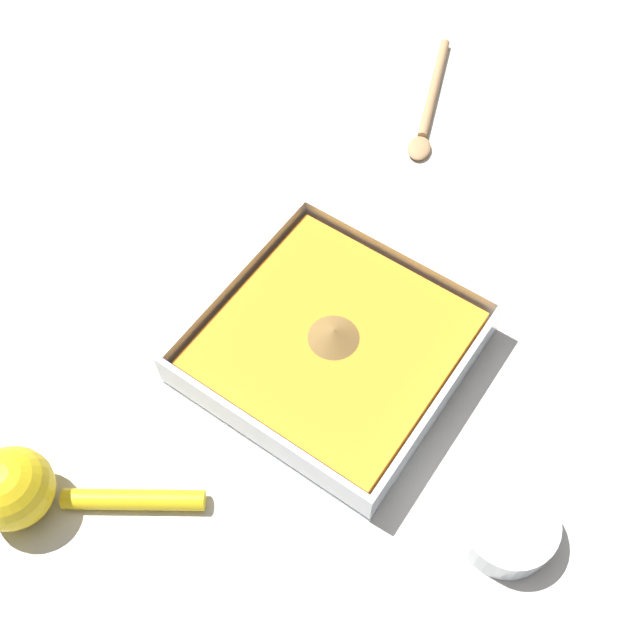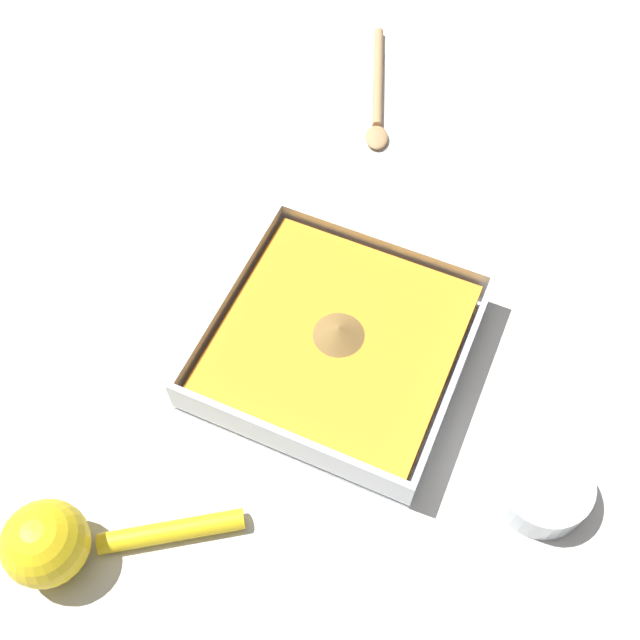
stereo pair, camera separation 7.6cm
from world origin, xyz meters
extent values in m
plane|color=beige|center=(0.00, 0.00, 0.00)|extent=(4.00, 4.00, 0.00)
cube|color=silver|center=(-0.01, 0.02, 0.00)|extent=(0.25, 0.25, 0.01)
cube|color=silver|center=(-0.01, 0.14, 0.03)|extent=(0.25, 0.01, 0.04)
cube|color=silver|center=(-0.01, -0.10, 0.03)|extent=(0.25, 0.01, 0.04)
cube|color=silver|center=(0.11, 0.02, 0.03)|extent=(0.01, 0.24, 0.04)
cube|color=silver|center=(-0.13, 0.02, 0.03)|extent=(0.01, 0.24, 0.04)
cube|color=orange|center=(-0.01, 0.02, 0.02)|extent=(0.23, 0.23, 0.03)
cone|color=brown|center=(-0.01, 0.02, 0.05)|extent=(0.05, 0.05, 0.01)
cylinder|color=silver|center=(0.22, -0.04, 0.02)|extent=(0.09, 0.09, 0.04)
cylinder|color=brown|center=(0.22, -0.04, 0.01)|extent=(0.08, 0.08, 0.02)
sphere|color=yellow|center=(-0.16, -0.26, 0.04)|extent=(0.07, 0.07, 0.07)
cylinder|color=yellow|center=(-0.07, -0.21, 0.01)|extent=(0.12, 0.09, 0.02)
ellipsoid|color=tan|center=(-0.09, 0.32, 0.01)|extent=(0.04, 0.05, 0.01)
cylinder|color=tan|center=(-0.12, 0.43, 0.01)|extent=(0.08, 0.17, 0.01)
camera|label=1|loc=(0.19, -0.29, 0.67)|focal=42.00mm
camera|label=2|loc=(0.13, -0.33, 0.67)|focal=42.00mm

